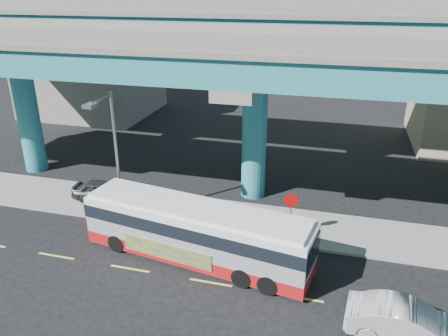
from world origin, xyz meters
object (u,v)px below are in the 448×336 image
(parked_car, at_px, (102,191))
(stop_sign, at_px, (291,206))
(street_lamp, at_px, (110,141))
(transit_bus, at_px, (196,230))
(sedan, at_px, (408,323))

(parked_car, xyz_separation_m, stop_sign, (11.65, -1.39, 1.23))
(street_lamp, bearing_deg, transit_bus, -21.62)
(sedan, bearing_deg, street_lamp, 76.26)
(sedan, xyz_separation_m, stop_sign, (-5.18, 5.79, 1.25))
(sedan, distance_m, parked_car, 18.29)
(sedan, relative_size, parked_car, 1.25)
(transit_bus, height_order, sedan, transit_bus)
(sedan, height_order, parked_car, sedan)
(transit_bus, bearing_deg, parked_car, 159.81)
(street_lamp, bearing_deg, parked_car, 135.37)
(transit_bus, relative_size, parked_car, 3.07)
(sedan, relative_size, stop_sign, 1.82)
(transit_bus, xyz_separation_m, sedan, (9.31, -2.94, -0.84))
(stop_sign, bearing_deg, transit_bus, -132.39)
(sedan, bearing_deg, transit_bus, 77.79)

